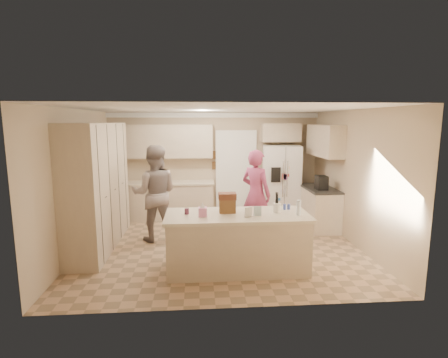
{
  "coord_description": "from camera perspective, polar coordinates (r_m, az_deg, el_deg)",
  "views": [
    {
      "loc": [
        -0.42,
        -6.45,
        2.38
      ],
      "look_at": [
        0.1,
        0.35,
        1.25
      ],
      "focal_mm": 28.0,
      "sensor_mm": 36.0,
      "label": 1
    }
  ],
  "objects": [
    {
      "name": "tissue_plume",
      "position": [
        5.4,
        -3.52,
        -4.25
      ],
      "size": [
        0.08,
        0.08,
        0.08
      ],
      "primitive_type": "cone",
      "color": "white",
      "rests_on": "tissue_box"
    },
    {
      "name": "wall_frame_upper",
      "position": [
        8.77,
        -1.48,
        3.97
      ],
      "size": [
        0.15,
        0.02,
        0.2
      ],
      "primitive_type": "cube",
      "color": "brown",
      "rests_on": "wall_back"
    },
    {
      "name": "back_base_cab",
      "position": [
        8.7,
        -9.1,
        -3.6
      ],
      "size": [
        2.2,
        0.6,
        0.88
      ],
      "primitive_type": "cube",
      "color": "beige",
      "rests_on": "floor"
    },
    {
      "name": "wall_frame_lower",
      "position": [
        8.8,
        -1.47,
        2.22
      ],
      "size": [
        0.15,
        0.02,
        0.2
      ],
      "primitive_type": "cube",
      "color": "brown",
      "rests_on": "wall_back"
    },
    {
      "name": "greeting_card_a",
      "position": [
        5.38,
        4.01,
        -5.4
      ],
      "size": [
        0.12,
        0.06,
        0.16
      ],
      "primitive_type": "cube",
      "rotation": [
        0.15,
        0.0,
        0.2
      ],
      "color": "white",
      "rests_on": "island_top"
    },
    {
      "name": "shaker_salt",
      "position": [
        5.92,
        9.87,
        -4.5
      ],
      "size": [
        0.05,
        0.05,
        0.09
      ],
      "primitive_type": "cylinder",
      "color": "#3C53B4",
      "rests_on": "island_top"
    },
    {
      "name": "doorway_casing",
      "position": [
        8.85,
        1.97,
        0.75
      ],
      "size": [
        1.02,
        0.03,
        2.22
      ],
      "primitive_type": "cube",
      "color": "white",
      "rests_on": "floor"
    },
    {
      "name": "teen_girl",
      "position": [
        7.17,
        5.23,
        -2.45
      ],
      "size": [
        0.78,
        0.77,
        1.82
      ],
      "primitive_type": "imported",
      "rotation": [
        0.0,
        0.0,
        2.38
      ],
      "color": "#9D4375",
      "rests_on": "floor"
    },
    {
      "name": "crown_back",
      "position": [
        8.72,
        -1.64,
        10.39
      ],
      "size": [
        5.2,
        0.08,
        0.12
      ],
      "primitive_type": "cube",
      "color": "white",
      "rests_on": "wall_back"
    },
    {
      "name": "fridge_magnets",
      "position": [
        8.29,
        9.9,
        -1.02
      ],
      "size": [
        0.76,
        0.02,
        1.44
      ],
      "primitive_type": null,
      "color": "tan",
      "rests_on": "refrigerator"
    },
    {
      "name": "fridge_dispenser",
      "position": [
        8.2,
        8.46,
        0.67
      ],
      "size": [
        0.22,
        0.03,
        0.35
      ],
      "primitive_type": "cube",
      "color": "black",
      "rests_on": "refrigerator"
    },
    {
      "name": "wall_front",
      "position": [
        4.3,
        1.38,
        -5.13
      ],
      "size": [
        5.2,
        0.02,
        2.6
      ],
      "primitive_type": "cube",
      "color": "#C1AA8B",
      "rests_on": "ground"
    },
    {
      "name": "over_fridge_cab",
      "position": [
        8.82,
        9.28,
        7.47
      ],
      "size": [
        0.95,
        0.35,
        0.45
      ],
      "primitive_type": "cube",
      "color": "beige",
      "rests_on": "wall_back"
    },
    {
      "name": "teen_boy",
      "position": [
        7.09,
        -11.26,
        -2.31
      ],
      "size": [
        0.95,
        0.75,
        1.92
      ],
      "primitive_type": "imported",
      "rotation": [
        0.0,
        0.0,
        3.17
      ],
      "color": "gray",
      "rests_on": "floor"
    },
    {
      "name": "water_bottle",
      "position": [
        5.59,
        12.11,
        -4.61
      ],
      "size": [
        0.07,
        0.07,
        0.24
      ],
      "primitive_type": "cylinder",
      "color": "silver",
      "rests_on": "island_top"
    },
    {
      "name": "refrigerator",
      "position": [
        8.64,
        9.31,
        -0.58
      ],
      "size": [
        1.0,
        0.83,
        1.8
      ],
      "primitive_type": "cube",
      "rotation": [
        0.0,
        0.0,
        -0.15
      ],
      "color": "white",
      "rests_on": "floor"
    },
    {
      "name": "fridge_handle_r",
      "position": [
        8.27,
        10.27,
        0.0
      ],
      "size": [
        0.02,
        0.02,
        0.85
      ],
      "primitive_type": "cylinder",
      "color": "silver",
      "rests_on": "refrigerator"
    },
    {
      "name": "floor",
      "position": [
        6.89,
        -0.62,
        -10.89
      ],
      "size": [
        5.2,
        4.6,
        0.02
      ],
      "primitive_type": "cube",
      "color": "tan",
      "rests_on": "ground"
    },
    {
      "name": "shaker_pepper",
      "position": [
        5.94,
        10.52,
        -4.48
      ],
      "size": [
        0.05,
        0.05,
        0.09
      ],
      "primitive_type": "cylinder",
      "color": "#3C53B4",
      "rests_on": "island_top"
    },
    {
      "name": "fridge_handle_l",
      "position": [
        8.25,
        9.6,
        -0.01
      ],
      "size": [
        0.02,
        0.02,
        0.85
      ],
      "primitive_type": "cylinder",
      "color": "silver",
      "rests_on": "refrigerator"
    },
    {
      "name": "wall_back",
      "position": [
        8.83,
        -1.62,
        2.38
      ],
      "size": [
        5.2,
        0.02,
        2.6
      ],
      "primitive_type": "cube",
      "color": "#C1AA8B",
      "rests_on": "ground"
    },
    {
      "name": "doorway_opening",
      "position": [
        8.88,
        1.95,
        0.79
      ],
      "size": [
        0.9,
        0.06,
        2.1
      ],
      "primitive_type": "cube",
      "color": "black",
      "rests_on": "floor"
    },
    {
      "name": "utensil_crock",
      "position": [
        5.71,
        8.63,
        -4.67
      ],
      "size": [
        0.13,
        0.13,
        0.15
      ],
      "primitive_type": "cylinder",
      "color": "white",
      "rests_on": "island_top"
    },
    {
      "name": "dollhouse_roof",
      "position": [
        5.59,
        0.54,
        -2.81
      ],
      "size": [
        0.28,
        0.2,
        0.1
      ],
      "primitive_type": "cube",
      "color": "#592D1E",
      "rests_on": "dollhouse_body"
    },
    {
      "name": "right_countertop",
      "position": [
        8.06,
        15.36,
        -1.51
      ],
      "size": [
        0.63,
        1.24,
        0.04
      ],
      "primitive_type": "cube",
      "color": "#2D2B28",
      "rests_on": "right_base_cab"
    },
    {
      "name": "wall_left",
      "position": [
        6.89,
        -22.84,
        -0.34
      ],
      "size": [
        0.02,
        4.6,
        2.6
      ],
      "primitive_type": "cube",
      "color": "#C1AA8B",
      "rests_on": "ground"
    },
    {
      "name": "wall_right",
      "position": [
        7.2,
        20.55,
        0.19
      ],
      "size": [
        0.02,
        4.6,
        2.6
      ],
      "primitive_type": "cube",
      "color": "#C1AA8B",
      "rests_on": "ground"
    },
    {
      "name": "island_top",
      "position": [
        5.58,
        2.17,
        -5.96
      ],
      "size": [
        2.28,
        0.96,
        0.05
      ],
      "primitive_type": "cube",
      "color": "beige",
      "rests_on": "island_base"
    },
    {
      "name": "fridge_seam",
      "position": [
        8.3,
        9.88,
        -1.01
      ],
      "size": [
        0.02,
        0.02,
        1.78
      ],
      "primitive_type": "cube",
      "color": "gray",
      "rests_on": "refrigerator"
    },
    {
      "name": "jam_jar",
      "position": [
        5.58,
        -6.11,
        -5.27
      ],
      "size": [
        0.07,
        0.07,
        0.09
      ],
      "primitive_type": "cylinder",
      "color": "#59263F",
      "rests_on": "island_top"
    },
    {
      "name": "pantry_bank",
      "position": [
        7.01,
        -19.86,
        -1.05
      ],
      "size": [
        0.6,
        2.6,
        2.35
      ],
      "primitive_type": "cube",
      "color": "beige",
      "rests_on": "floor"
    },
    {
      "name": "back_countertop",
      "position": [
        8.6,
        -9.18,
        -0.63
      ],
      "size": [
        2.24,
        0.63,
        0.04
      ],
      "primitive_type": "cube",
      "color": "beige",
      "rests_on": "back_base_cab"
    },
    {
      "name": "greeting_card_b",
      "position": [
        5.45,
        5.5,
        -5.23
      ],
      "size": [
        0.12,
        0.05,
        0.16
      ],
      "primitive_type": "cube",
      "rotation": [
        0.15,
        0.0,
        -0.1
      ],
      "color": "silver",
      "rests_on": "island_top"
    },
    {
      "name": "right_upper_cab",
      "position": [
        8.17,
        16.1,
        6.03
      ],
      "size": [
        0.35,
        1.5,
        0.7
      ],
      "primitive_type": "cube",
      "color": "beige",
      "rests_on": "wall_right"
    },
    {
      "name": "back_upper_cab",
      "position": [
        8.62,
        -9.28,
        6.09
      ],
      "size": [
        2.2,
        0.35,
        0.8
      ],
      "primitive_type": "cube",
      "color": "beige",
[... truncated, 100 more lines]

